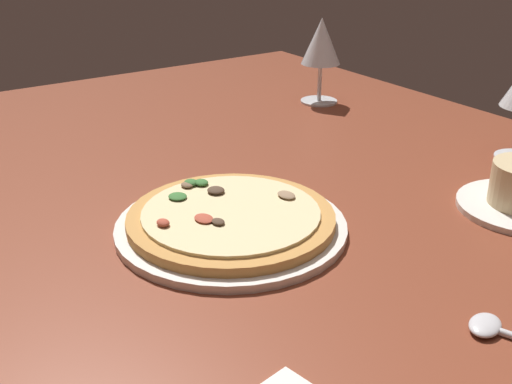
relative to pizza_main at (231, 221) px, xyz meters
The scene contains 4 objects.
dining_table 11.24cm from the pizza_main, 112.56° to the left, with size 150.00×110.00×4.00cm, color brown.
pizza_main is the anchor object (origin of this frame).
wine_glass_far 56.98cm from the pizza_main, 130.15° to the left, with size 7.49×7.49×16.33cm.
spoon 32.15cm from the pizza_main, 17.24° to the left, with size 10.78×6.17×1.00cm.
Camera 1 is at (61.29, -44.78, 39.46)cm, focal length 44.38 mm.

